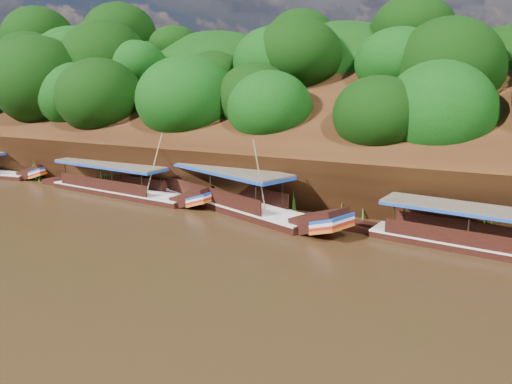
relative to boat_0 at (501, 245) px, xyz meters
The scene contains 6 objects.
ground 15.97m from the boat_0, 156.16° to the right, with size 160.00×160.00×0.00m, color black.
riverbank 21.92m from the boat_0, 131.93° to the left, with size 120.00×30.06×19.40m.
boat_0 is the anchor object (origin of this frame).
boat_1 15.45m from the boat_0, behind, with size 15.66×7.86×5.59m.
boat_2 24.99m from the boat_0, behind, with size 14.91×3.50×5.23m.
reeds 17.81m from the boat_0, behind, with size 50.29×2.34×1.90m.
Camera 1 is at (13.95, -19.91, 8.68)m, focal length 35.00 mm.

